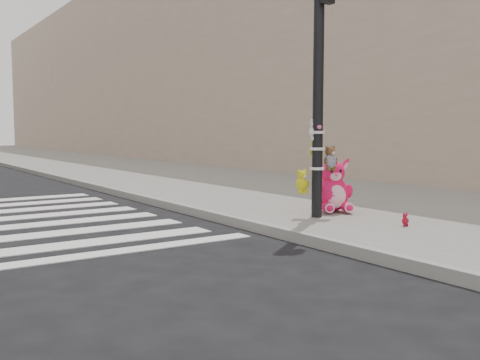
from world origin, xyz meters
TOP-DOWN VIEW (x-y plane):
  - ground at (0.00, 0.00)m, footprint 120.00×120.00m
  - sidewalk_near at (5.00, 10.00)m, footprint 7.00×80.00m
  - curb_edge at (1.55, 10.00)m, footprint 0.12×80.00m
  - bld_near at (10.50, 20.00)m, footprint 5.00×60.00m
  - signal_pole at (2.61, 1.81)m, footprint 0.68×0.48m
  - pink_bunny at (3.19, 2.06)m, footprint 0.77×0.82m
  - red_teddy at (3.06, 0.50)m, footprint 0.13×0.09m

SIDE VIEW (x-z plane):
  - ground at x=0.00m, z-range 0.00..0.00m
  - sidewalk_near at x=5.00m, z-range 0.00..0.14m
  - curb_edge at x=1.55m, z-range -0.01..0.15m
  - red_teddy at x=3.06m, z-range 0.14..0.33m
  - pink_bunny at x=3.19m, z-range 0.06..0.96m
  - signal_pole at x=2.61m, z-range -0.19..3.81m
  - bld_near at x=10.50m, z-range 0.00..10.00m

